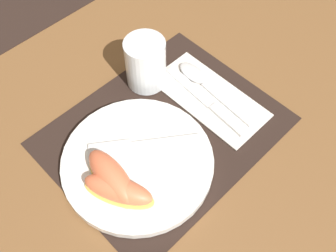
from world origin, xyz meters
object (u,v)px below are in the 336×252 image
at_px(spoon, 201,81).
at_px(citrus_wedge_0, 111,177).
at_px(knife, 206,101).
at_px(juice_glass, 146,65).
at_px(citrus_wedge_1, 118,190).
at_px(plate, 138,162).
at_px(fork, 136,145).

bearing_deg(spoon, citrus_wedge_0, -169.58).
height_order(knife, spoon, spoon).
relative_size(juice_glass, citrus_wedge_1, 0.80).
bearing_deg(knife, plate, -177.74).
xyz_separation_m(plate, fork, (0.02, 0.02, 0.01)).
distance_m(spoon, fork, 0.20).
distance_m(spoon, citrus_wedge_1, 0.29).
relative_size(plate, citrus_wedge_0, 2.13).
relative_size(juice_glass, fork, 0.59).
xyz_separation_m(spoon, citrus_wedge_1, (-0.28, -0.07, 0.02)).
bearing_deg(citrus_wedge_0, knife, 2.18).
height_order(knife, fork, fork).
xyz_separation_m(plate, knife, (0.18, 0.01, -0.00)).
relative_size(knife, spoon, 1.07).
bearing_deg(plate, juice_glass, 42.59).
distance_m(spoon, citrus_wedge_0, 0.27).
xyz_separation_m(juice_glass, spoon, (0.07, -0.08, -0.04)).
xyz_separation_m(plate, spoon, (0.21, 0.05, -0.00)).
height_order(knife, citrus_wedge_1, citrus_wedge_1).
height_order(spoon, fork, fork).
bearing_deg(citrus_wedge_1, spoon, 15.03).
distance_m(fork, citrus_wedge_0, 0.08).
height_order(plate, juice_glass, juice_glass).
distance_m(plate, spoon, 0.22).
bearing_deg(knife, juice_glass, 109.45).
bearing_deg(spoon, citrus_wedge_1, -164.97).
bearing_deg(fork, juice_glass, 40.93).
distance_m(knife, citrus_wedge_0, 0.24).
xyz_separation_m(fork, citrus_wedge_0, (-0.07, -0.02, 0.02)).
distance_m(plate, juice_glass, 0.19).
xyz_separation_m(spoon, fork, (-0.20, -0.03, 0.01)).
xyz_separation_m(fork, citrus_wedge_1, (-0.08, -0.05, 0.01)).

